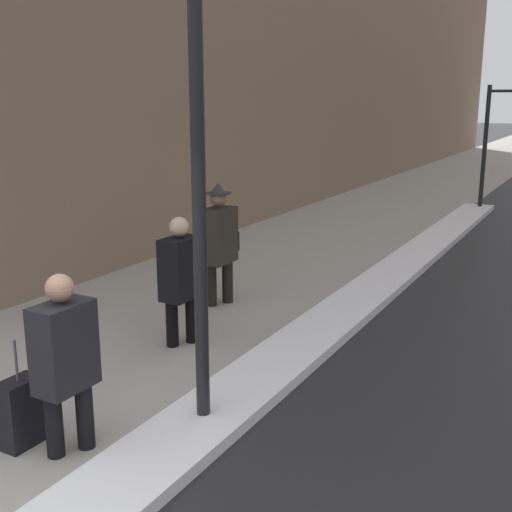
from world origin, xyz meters
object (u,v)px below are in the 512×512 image
object	(u,v)px
pedestrian_nearside	(219,239)
pedestrian_trailing	(65,357)
rolling_suitcase	(21,413)
lamp_post	(196,47)
pedestrian_with_shoulder_bag	(181,275)

from	to	relation	value
pedestrian_nearside	pedestrian_trailing	bearing A→B (deg)	15.11
pedestrian_trailing	pedestrian_nearside	distance (m)	4.09
pedestrian_nearside	rolling_suitcase	distance (m)	4.17
lamp_post	pedestrian_trailing	size ratio (longest dim) A/B	3.58
rolling_suitcase	lamp_post	bearing A→B (deg)	132.74
pedestrian_with_shoulder_bag	lamp_post	bearing A→B (deg)	41.12
pedestrian_with_shoulder_bag	pedestrian_nearside	bearing A→B (deg)	-163.57
pedestrian_trailing	pedestrian_with_shoulder_bag	world-z (taller)	pedestrian_with_shoulder_bag
pedestrian_with_shoulder_bag	rolling_suitcase	xyz separation A→B (m)	(0.15, -2.55, -0.56)
pedestrian_trailing	pedestrian_with_shoulder_bag	distance (m)	2.51
pedestrian_trailing	pedestrian_nearside	world-z (taller)	pedestrian_nearside
pedestrian_nearside	pedestrian_with_shoulder_bag	bearing A→B (deg)	16.43
pedestrian_nearside	rolling_suitcase	bearing A→B (deg)	8.80
pedestrian_with_shoulder_bag	pedestrian_nearside	size ratio (longest dim) A/B	0.89
lamp_post	rolling_suitcase	xyz separation A→B (m)	(-1.15, -1.03, -2.95)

